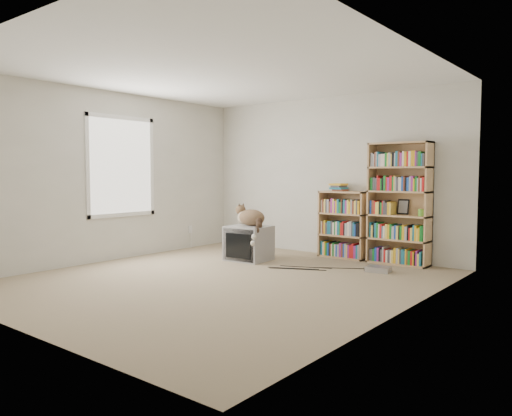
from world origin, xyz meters
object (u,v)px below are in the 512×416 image
Objects in this scene: crt_tv at (249,243)px; cat at (252,220)px; bookcase_short at (344,227)px; bookcase_tall at (400,206)px; dvd_player at (379,269)px.

crt_tv is 0.95× the size of cat.
bookcase_tall is at bearing 0.04° from bookcase_short.
cat is at bearing -176.80° from dvd_player.
bookcase_short is 3.32× the size of dvd_player.
crt_tv is at bearing -176.41° from dvd_player.
dvd_player is (1.90, 0.37, -0.22)m from crt_tv.
cat is (0.04, 0.02, 0.35)m from crt_tv.
bookcase_tall is 1.69× the size of bookcase_short.
crt_tv is 0.35m from cat.
cat reaches higher than dvd_player.
cat is 2.13× the size of dvd_player.
bookcase_tall reaches higher than bookcase_short.
bookcase_tall is 0.95m from bookcase_short.
bookcase_short is at bearing 134.13° from dvd_player.
cat is at bearing 25.54° from crt_tv.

